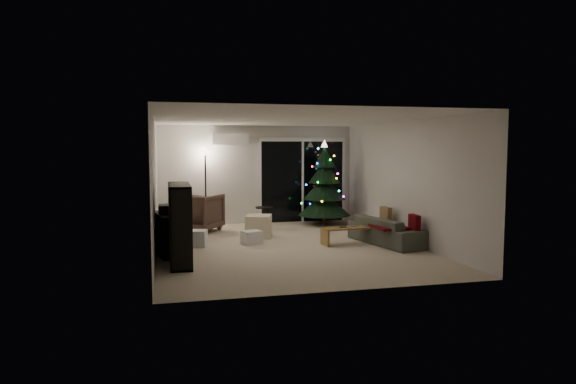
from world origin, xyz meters
name	(u,v)px	position (x,y,z in m)	size (l,w,h in m)	color
room	(291,189)	(0.46, 1.49, 1.02)	(6.50, 7.51, 2.60)	beige
bookshelf	(170,224)	(-2.25, -1.02, 0.67)	(0.34, 1.34, 1.34)	black
media_cabinet	(170,234)	(-2.25, -0.17, 0.37)	(0.45, 1.19, 0.75)	black
stereo	(169,209)	(-2.25, -0.17, 0.83)	(0.38, 0.45, 0.16)	black
armchair	(198,212)	(-1.59, 2.22, 0.44)	(0.95, 0.98, 0.89)	#48352C
ottoman	(259,226)	(-0.35, 1.13, 0.24)	(0.54, 0.54, 0.48)	beige
cardboard_box_a	(195,238)	(-1.76, 0.42, 0.16)	(0.45, 0.34, 0.32)	white
cardboard_box_b	(252,237)	(-0.63, 0.41, 0.13)	(0.38, 0.29, 0.27)	white
side_table	(264,218)	(-0.01, 2.24, 0.27)	(0.42, 0.42, 0.53)	black
floor_lamp	(206,188)	(-1.34, 2.97, 0.94)	(0.30, 0.30, 1.89)	black
sofa	(388,230)	(2.05, -0.22, 0.27)	(1.86, 0.73, 0.54)	#41433F
sofa_throw	(383,225)	(1.95, -0.22, 0.39)	(0.58, 1.34, 0.04)	#5A050C
cushion_a	(386,215)	(2.30, 0.43, 0.49)	(0.11, 0.36, 0.36)	olive
cushion_b	(414,224)	(2.30, -0.87, 0.49)	(0.11, 0.36, 0.36)	#5A050C
coffee_table	(350,236)	(1.28, -0.09, 0.17)	(1.10, 0.39, 0.35)	olive
remote_a	(343,227)	(1.13, -0.09, 0.36)	(0.14, 0.04, 0.02)	black
remote_b	(354,226)	(1.38, -0.04, 0.36)	(0.13, 0.04, 0.02)	slate
christmas_tree	(324,183)	(1.59, 2.57, 1.06)	(1.32, 1.32, 2.13)	black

